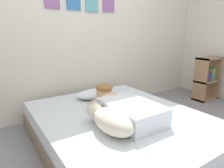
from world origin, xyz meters
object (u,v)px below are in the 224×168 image
at_px(cell_phone, 111,116).
at_px(bookshelf, 207,78).
at_px(bed, 120,129).
at_px(person_lying, 123,106).
at_px(pillow, 96,93).
at_px(dog, 110,120).
at_px(coffee_cup, 110,97).

height_order(cell_phone, bookshelf, bookshelf).
distance_m(bed, bookshelf, 2.16).
relative_size(bed, person_lying, 2.15).
height_order(pillow, dog, dog).
bearing_deg(person_lying, dog, -144.01).
distance_m(pillow, dog, 0.94).
height_order(person_lying, dog, person_lying).
height_order(dog, coffee_cup, dog).
distance_m(dog, bookshelf, 2.47).
distance_m(coffee_cup, cell_phone, 0.51).
xyz_separation_m(bed, bookshelf, (2.12, 0.34, 0.23)).
distance_m(person_lying, dog, 0.34).
height_order(pillow, coffee_cup, pillow).
distance_m(cell_phone, bookshelf, 2.25).
bearing_deg(pillow, person_lying, -95.33).
bearing_deg(bookshelf, bed, -170.85).
relative_size(bed, pillow, 3.81).
xyz_separation_m(person_lying, dog, (-0.28, -0.20, -0.00)).
relative_size(bed, coffee_cup, 15.84).
bearing_deg(coffee_cup, dog, -122.68).
bearing_deg(cell_phone, pillow, 75.06).
bearing_deg(bed, bookshelf, 9.15).
relative_size(coffee_cup, cell_phone, 0.89).
xyz_separation_m(bed, cell_phone, (-0.10, 0.00, 0.17)).
distance_m(person_lying, bookshelf, 2.16).
relative_size(person_lying, dog, 1.60).
xyz_separation_m(pillow, cell_phone, (-0.17, -0.62, -0.05)).
relative_size(pillow, bookshelf, 0.69).
xyz_separation_m(coffee_cup, bookshelf, (1.96, -0.10, 0.02)).
bearing_deg(dog, bed, 41.89).
xyz_separation_m(person_lying, coffee_cup, (0.16, 0.48, -0.07)).
bearing_deg(person_lying, cell_phone, 155.17).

